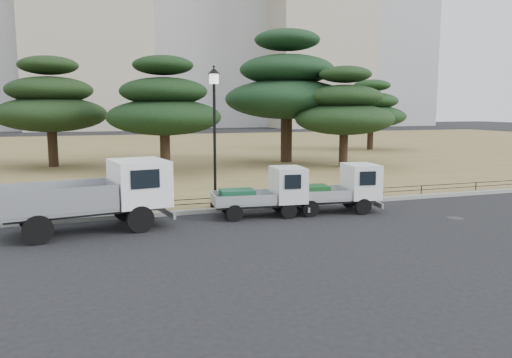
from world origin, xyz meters
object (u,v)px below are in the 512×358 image
object	(u,v)px
truck_large	(97,193)
tarp_pile	(76,204)
truck_kei_rear	(339,188)
truck_kei_front	(266,192)
street_lamp	(214,114)

from	to	relation	value
truck_large	tarp_pile	size ratio (longest dim) A/B	3.45
truck_kei_rear	tarp_pile	distance (m)	9.74
truck_kei_front	truck_large	bearing A→B (deg)	-171.62
truck_large	truck_kei_front	bearing A→B (deg)	-6.54
truck_large	truck_kei_rear	world-z (taller)	truck_large
tarp_pile	street_lamp	bearing A→B (deg)	-4.52
truck_large	tarp_pile	distance (m)	2.45
truck_kei_rear	truck_kei_front	bearing A→B (deg)	-176.78
truck_large	tarp_pile	xyz separation A→B (m)	(-0.71, 2.22, -0.74)
truck_kei_front	street_lamp	bearing A→B (deg)	141.36
tarp_pile	truck_kei_front	bearing A→B (deg)	-16.00
street_lamp	tarp_pile	bearing A→B (deg)	175.48
truck_kei_rear	tarp_pile	size ratio (longest dim) A/B	2.33
truck_kei_rear	street_lamp	xyz separation A→B (m)	(-4.45, 1.70, 2.81)
truck_kei_rear	tarp_pile	bearing A→B (deg)	174.72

